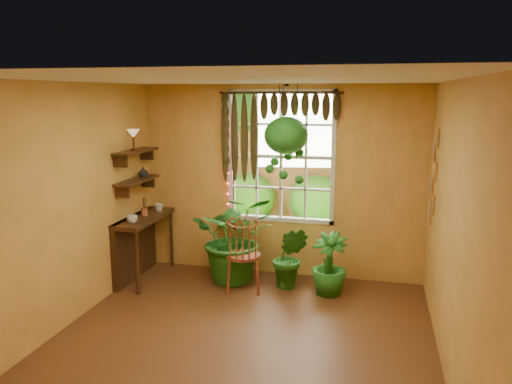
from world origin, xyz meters
TOP-DOWN VIEW (x-y plane):
  - floor at (0.00, 0.00)m, footprint 4.50×4.50m
  - ceiling at (0.00, 0.00)m, footprint 4.50×4.50m
  - wall_back at (0.00, 2.25)m, footprint 4.00×0.00m
  - wall_left at (-2.00, 0.00)m, footprint 0.00×4.50m
  - wall_right at (2.00, 0.00)m, footprint 0.00×4.50m
  - window at (0.00, 2.28)m, footprint 1.52×0.10m
  - valance_vine at (-0.08, 2.16)m, footprint 1.70×0.12m
  - string_lights at (-0.76, 2.19)m, footprint 0.03×0.03m
  - wall_plates at (1.98, 1.79)m, footprint 0.04×0.32m
  - counter_ledge at (-1.91, 1.60)m, footprint 0.40×1.20m
  - shelf_lower at (-1.88, 1.60)m, footprint 0.25×0.90m
  - shelf_upper at (-1.88, 1.60)m, footprint 0.25×0.90m
  - backyard at (0.24, 6.87)m, footprint 14.00×10.00m
  - windsor_chair at (-0.34, 1.48)m, footprint 0.54×0.56m
  - potted_plant_left at (-0.54, 1.80)m, footprint 1.34×1.24m
  - potted_plant_mid at (0.24, 1.72)m, footprint 0.48×0.39m
  - potted_plant_right at (0.77, 1.63)m, footprint 0.51×0.51m
  - hanging_basket at (0.11, 2.04)m, footprint 0.59×0.59m
  - cup_a at (-1.78, 1.23)m, footprint 0.14×0.14m
  - cup_b at (-1.72, 1.93)m, footprint 0.15×0.15m
  - brush_jar at (-1.80, 1.63)m, footprint 0.09×0.09m
  - shelf_vase at (-1.87, 1.79)m, footprint 0.17×0.17m
  - tiffany_lamp at (-1.86, 1.53)m, footprint 0.17×0.17m

SIDE VIEW (x-z plane):
  - floor at x=0.00m, z-range 0.00..0.00m
  - windsor_chair at x=-0.34m, z-range -0.25..0.95m
  - potted_plant_right at x=0.77m, z-range 0.00..0.82m
  - potted_plant_mid at x=0.24m, z-range 0.00..0.85m
  - counter_ledge at x=-1.91m, z-range 0.10..1.00m
  - potted_plant_left at x=-0.54m, z-range 0.00..1.25m
  - cup_a at x=-1.78m, z-range 0.90..1.01m
  - cup_b at x=-1.72m, z-range 0.90..1.01m
  - brush_jar at x=-1.80m, z-range 0.86..1.19m
  - backyard at x=0.24m, z-range -4.72..7.28m
  - wall_back at x=0.00m, z-range -0.65..3.35m
  - wall_left at x=-2.00m, z-range -0.90..3.60m
  - wall_right at x=2.00m, z-range -0.90..3.60m
  - shelf_lower at x=-1.88m, z-range 1.38..1.42m
  - shelf_vase at x=-1.87m, z-range 1.42..1.56m
  - wall_plates at x=1.98m, z-range 1.00..2.10m
  - window at x=0.00m, z-range 0.77..2.63m
  - string_lights at x=-0.76m, z-range 0.98..2.52m
  - shelf_upper at x=-1.88m, z-range 1.78..1.82m
  - hanging_basket at x=0.11m, z-range 1.27..2.61m
  - tiffany_lamp at x=-1.86m, z-range 1.89..2.17m
  - valance_vine at x=-0.08m, z-range 1.73..2.83m
  - ceiling at x=0.00m, z-range 2.70..2.70m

